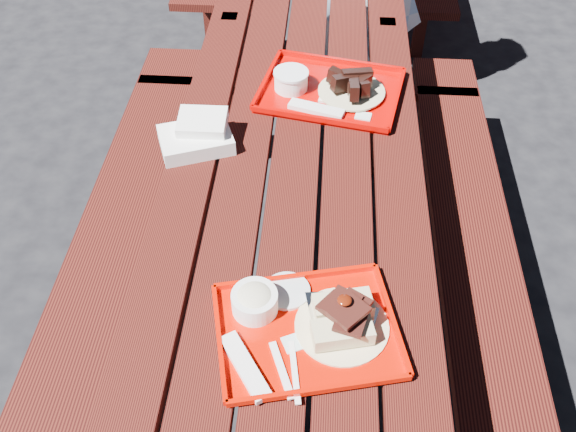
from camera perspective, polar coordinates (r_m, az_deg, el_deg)
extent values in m
plane|color=black|center=(2.34, 0.26, -11.39)|extent=(60.00, 60.00, 0.00)
cube|color=#47150D|center=(1.81, -9.19, 1.89)|extent=(0.14, 2.40, 0.04)
cube|color=#47150D|center=(1.78, -4.48, 1.68)|extent=(0.14, 2.40, 0.04)
cube|color=#47150D|center=(1.77, 0.33, 1.46)|extent=(0.14, 2.40, 0.04)
cube|color=#47150D|center=(1.77, 5.18, 1.22)|extent=(0.14, 2.40, 0.04)
cube|color=#47150D|center=(1.78, 9.99, 0.97)|extent=(0.14, 2.40, 0.04)
cube|color=#47150D|center=(2.10, -15.76, -3.69)|extent=(0.25, 2.40, 0.04)
cube|color=#47150D|center=(2.82, -10.50, 6.41)|extent=(0.06, 0.06, 0.42)
cube|color=#47150D|center=(2.05, 16.73, -5.37)|extent=(0.25, 2.40, 0.04)
cube|color=#47150D|center=(2.79, 13.47, 5.30)|extent=(0.06, 0.06, 0.42)
cube|color=#47150D|center=(2.76, -4.71, 10.46)|extent=(0.06, 0.06, 0.75)
cube|color=#47150D|center=(2.74, 7.98, 9.90)|extent=(0.06, 0.06, 0.75)
cube|color=#47150D|center=(2.71, 1.65, 11.19)|extent=(1.40, 0.06, 0.04)
cube|color=#47150D|center=(3.73, -7.00, 17.44)|extent=(0.06, 0.06, 0.42)
cube|color=#47150D|center=(3.71, 11.76, 16.63)|extent=(0.06, 0.06, 0.42)
cube|color=#47150D|center=(3.50, 7.55, 18.39)|extent=(0.06, 0.06, 0.75)
cube|color=#CB0D00|center=(1.46, 1.68, -10.32)|extent=(0.45, 0.38, 0.01)
cube|color=#CB0D00|center=(1.54, 0.67, -5.43)|extent=(0.38, 0.10, 0.02)
cube|color=#CB0D00|center=(1.38, 2.87, -15.18)|extent=(0.38, 0.10, 0.02)
cube|color=#CB0D00|center=(1.49, 9.21, -8.91)|extent=(0.08, 0.30, 0.02)
cube|color=#CB0D00|center=(1.44, -6.12, -11.01)|extent=(0.08, 0.30, 0.02)
cylinder|color=beige|center=(1.47, 4.80, -9.70)|extent=(0.21, 0.21, 0.01)
cube|color=beige|center=(1.43, 4.86, -10.25)|extent=(0.14, 0.09, 0.04)
cube|color=beige|center=(1.47, 4.88, -7.95)|extent=(0.14, 0.09, 0.04)
ellipsoid|color=#491105|center=(1.38, 5.07, -7.20)|extent=(0.03, 0.03, 0.01)
cylinder|color=white|center=(1.47, -2.98, -7.62)|extent=(0.11, 0.11, 0.05)
ellipsoid|color=beige|center=(1.46, -3.00, -7.25)|extent=(0.09, 0.09, 0.04)
cylinder|color=silver|center=(1.52, -0.10, -6.67)|extent=(0.11, 0.11, 0.01)
cube|color=white|center=(1.40, -3.82, -13.20)|extent=(0.13, 0.17, 0.01)
cube|color=white|center=(1.40, -0.58, -13.51)|extent=(0.07, 0.14, 0.01)
cube|color=white|center=(1.40, 0.59, -13.68)|extent=(0.04, 0.15, 0.00)
cube|color=silver|center=(1.44, 0.46, -11.23)|extent=(0.06, 0.06, 0.00)
cube|color=#B40200|center=(2.12, 3.79, 10.92)|extent=(0.49, 0.41, 0.01)
cube|color=#B40200|center=(2.25, 4.75, 13.56)|extent=(0.43, 0.10, 0.02)
cube|color=#B40200|center=(1.98, 2.76, 8.62)|extent=(0.43, 0.10, 0.02)
cube|color=#B40200|center=(2.09, 9.66, 10.24)|extent=(0.08, 0.33, 0.02)
cube|color=#B40200|center=(2.16, -1.91, 12.12)|extent=(0.08, 0.33, 0.02)
cube|color=white|center=(2.11, 5.12, 10.92)|extent=(0.17, 0.17, 0.01)
cylinder|color=#C7BD8F|center=(2.10, 5.66, 10.99)|extent=(0.22, 0.22, 0.01)
cylinder|color=white|center=(2.11, 0.27, 11.90)|extent=(0.11, 0.11, 0.05)
cylinder|color=white|center=(2.10, 0.27, 12.60)|extent=(0.11, 0.11, 0.01)
cube|color=white|center=(2.03, 2.53, 9.48)|extent=(0.18, 0.09, 0.01)
cube|color=white|center=(2.02, 6.70, 8.82)|extent=(0.06, 0.05, 0.00)
cube|color=white|center=(1.92, -8.19, 6.71)|extent=(0.25, 0.21, 0.05)
cube|color=white|center=(1.91, -7.62, 8.21)|extent=(0.14, 0.11, 0.04)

